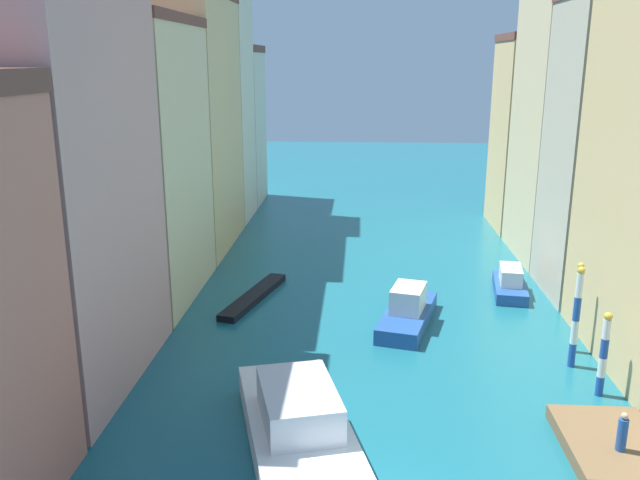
% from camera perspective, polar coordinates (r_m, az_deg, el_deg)
% --- Properties ---
extents(ground_plane, '(154.00, 154.00, 0.00)m').
position_cam_1_polar(ground_plane, '(45.02, 4.42, -3.36)').
color(ground_plane, '#196070').
extents(building_left_1, '(7.30, 11.50, 18.57)m').
position_cam_1_polar(building_left_1, '(31.01, -22.93, 4.66)').
color(building_left_1, tan).
rests_on(building_left_1, ground).
extents(building_left_2, '(7.30, 11.21, 16.97)m').
position_cam_1_polar(building_left_2, '(41.53, -15.96, 6.58)').
color(building_left_2, beige).
rests_on(building_left_2, ground).
extents(building_left_3, '(7.30, 12.08, 19.28)m').
position_cam_1_polar(building_left_3, '(52.45, -11.87, 9.82)').
color(building_left_3, '#DBB77A').
rests_on(building_left_3, ground).
extents(building_left_4, '(7.30, 7.18, 21.69)m').
position_cam_1_polar(building_left_4, '(61.69, -9.57, 11.85)').
color(building_left_4, beige).
rests_on(building_left_4, ground).
extents(building_left_5, '(7.30, 7.41, 15.80)m').
position_cam_1_polar(building_left_5, '(69.12, -8.09, 9.81)').
color(building_left_5, beige).
rests_on(building_left_5, ground).
extents(building_right_2, '(7.30, 7.18, 18.60)m').
position_cam_1_polar(building_right_2, '(43.84, 24.32, 7.33)').
color(building_right_2, '#BCB299').
rests_on(building_right_2, ground).
extents(building_right_3, '(7.30, 9.49, 20.51)m').
position_cam_1_polar(building_right_3, '(51.57, 21.24, 9.72)').
color(building_right_3, beige).
rests_on(building_right_3, ground).
extents(building_right_4, '(7.30, 7.98, 16.53)m').
position_cam_1_polar(building_right_4, '(60.42, 18.52, 8.75)').
color(building_right_4, '#DBB77A').
rests_on(building_right_4, ground).
extents(waterfront_dock, '(3.65, 5.11, 0.57)m').
position_cam_1_polar(waterfront_dock, '(28.33, 24.07, -16.02)').
color(waterfront_dock, brown).
rests_on(waterfront_dock, ground).
extents(person_on_dock, '(0.36, 0.36, 1.53)m').
position_cam_1_polar(person_on_dock, '(27.30, 24.72, -14.94)').
color(person_on_dock, '#234C93').
rests_on(person_on_dock, waterfront_dock).
extents(mooring_pole_0, '(0.37, 0.37, 3.94)m').
position_cam_1_polar(mooring_pole_0, '(31.68, 23.37, -9.00)').
color(mooring_pole_0, '#1E479E').
rests_on(mooring_pole_0, ground).
extents(mooring_pole_1, '(0.37, 0.37, 5.09)m').
position_cam_1_polar(mooring_pole_1, '(33.83, 21.31, -6.18)').
color(mooring_pole_1, '#1E479E').
rests_on(mooring_pole_1, ground).
extents(mooring_pole_2, '(0.32, 0.32, 4.77)m').
position_cam_1_polar(mooring_pole_2, '(35.57, 21.34, -5.42)').
color(mooring_pole_2, '#1E479E').
rests_on(mooring_pole_2, ground).
extents(vaporetto_white, '(6.21, 10.61, 2.56)m').
position_cam_1_polar(vaporetto_white, '(26.07, -1.84, -15.79)').
color(vaporetto_white, white).
rests_on(vaporetto_white, ground).
extents(gondola_black, '(3.12, 8.10, 0.41)m').
position_cam_1_polar(gondola_black, '(41.24, -5.74, -4.87)').
color(gondola_black, black).
rests_on(gondola_black, ground).
extents(motorboat_0, '(2.59, 5.26, 1.74)m').
position_cam_1_polar(motorboat_0, '(43.67, 16.14, -3.65)').
color(motorboat_0, '#234C93').
rests_on(motorboat_0, ground).
extents(motorboat_1, '(3.94, 7.23, 2.24)m').
position_cam_1_polar(motorboat_1, '(37.46, 7.61, -6.15)').
color(motorboat_1, '#234C93').
rests_on(motorboat_1, ground).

